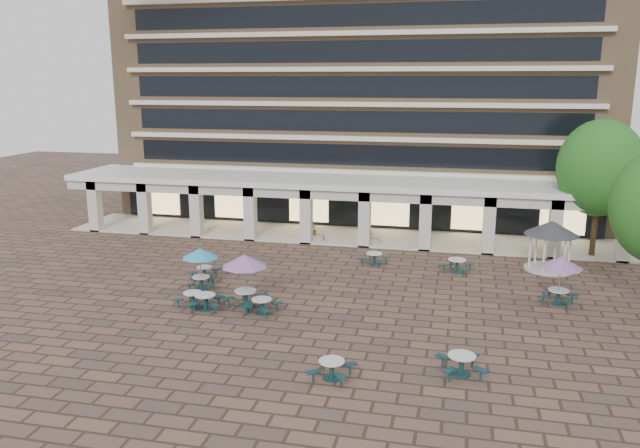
{
  "coord_description": "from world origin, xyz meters",
  "views": [
    {
      "loc": [
        8.54,
        -29.89,
        11.52
      ],
      "look_at": [
        1.04,
        3.0,
        3.69
      ],
      "focal_mm": 35.0,
      "sensor_mm": 36.0,
      "label": 1
    }
  ],
  "objects_px": {
    "picnic_table_3": "(462,363)",
    "gazebo": "(551,234)",
    "planter_right": "(369,239)",
    "planter_left": "(314,234)",
    "picnic_table_2": "(332,368)"
  },
  "relations": [
    {
      "from": "picnic_table_3",
      "to": "gazebo",
      "type": "distance_m",
      "value": 16.59
    },
    {
      "from": "picnic_table_3",
      "to": "planter_right",
      "type": "xyz_separation_m",
      "value": [
        -6.54,
        19.14,
        -0.07
      ]
    },
    {
      "from": "picnic_table_3",
      "to": "planter_left",
      "type": "bearing_deg",
      "value": 104.92
    },
    {
      "from": "planter_left",
      "to": "picnic_table_3",
      "type": "bearing_deg",
      "value": -60.93
    },
    {
      "from": "picnic_table_2",
      "to": "planter_right",
      "type": "bearing_deg",
      "value": 102.06
    },
    {
      "from": "picnic_table_2",
      "to": "planter_right",
      "type": "height_order",
      "value": "planter_right"
    },
    {
      "from": "picnic_table_2",
      "to": "planter_right",
      "type": "relative_size",
      "value": 1.27
    },
    {
      "from": "picnic_table_2",
      "to": "gazebo",
      "type": "bearing_deg",
      "value": 67.06
    },
    {
      "from": "gazebo",
      "to": "planter_right",
      "type": "xyz_separation_m",
      "value": [
        -11.74,
        3.49,
        -1.89
      ]
    },
    {
      "from": "picnic_table_2",
      "to": "gazebo",
      "type": "xyz_separation_m",
      "value": [
        10.18,
        17.17,
        1.85
      ]
    },
    {
      "from": "picnic_table_3",
      "to": "planter_left",
      "type": "distance_m",
      "value": 21.9
    },
    {
      "from": "planter_left",
      "to": "picnic_table_2",
      "type": "bearing_deg",
      "value": -74.68
    },
    {
      "from": "planter_left",
      "to": "planter_right",
      "type": "distance_m",
      "value": 4.1
    },
    {
      "from": "planter_left",
      "to": "gazebo",
      "type": "bearing_deg",
      "value": -12.43
    },
    {
      "from": "gazebo",
      "to": "planter_right",
      "type": "bearing_deg",
      "value": 163.44
    }
  ]
}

